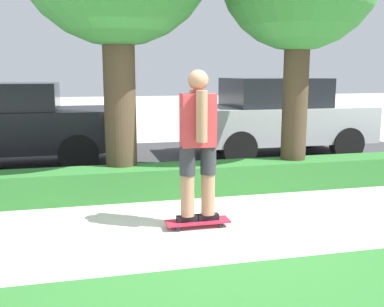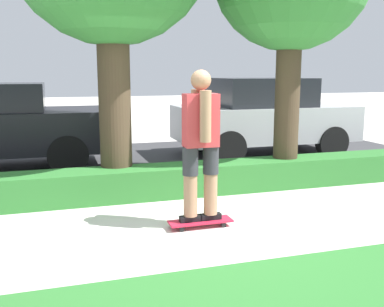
% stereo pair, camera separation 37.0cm
% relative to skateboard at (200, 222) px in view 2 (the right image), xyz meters
% --- Properties ---
extents(ground_plane, '(60.00, 60.00, 0.00)m').
position_rel_skateboard_xyz_m(ground_plane, '(0.08, -0.11, -0.07)').
color(ground_plane, beige).
extents(street_asphalt, '(12.69, 5.00, 0.01)m').
position_rel_skateboard_xyz_m(street_asphalt, '(0.08, 4.09, -0.06)').
color(street_asphalt, '#38383A').
rests_on(street_asphalt, ground_plane).
extents(hedge_row, '(12.69, 0.60, 0.45)m').
position_rel_skateboard_xyz_m(hedge_row, '(0.08, 1.49, 0.16)').
color(hedge_row, '#2D702D').
rests_on(hedge_row, ground_plane).
extents(skateboard, '(0.76, 0.24, 0.08)m').
position_rel_skateboard_xyz_m(skateboard, '(0.00, 0.00, 0.00)').
color(skateboard, red).
rests_on(skateboard, ground_plane).
extents(skater_person, '(0.51, 0.46, 1.77)m').
position_rel_skateboard_xyz_m(skater_person, '(0.00, 0.00, 0.96)').
color(skater_person, black).
rests_on(skater_person, skateboard).
extents(parked_car_middle, '(3.83, 1.97, 1.70)m').
position_rel_skateboard_xyz_m(parked_car_middle, '(2.83, 4.15, 0.81)').
color(parked_car_middle, '#B7B7BC').
rests_on(parked_car_middle, ground_plane).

